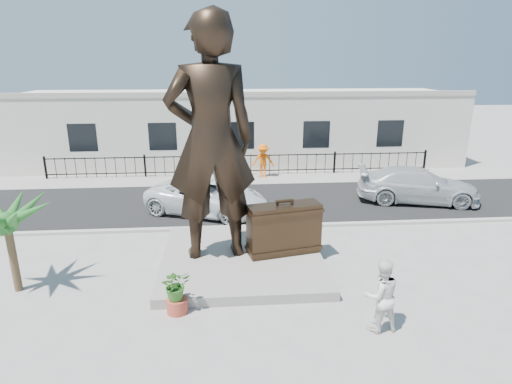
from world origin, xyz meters
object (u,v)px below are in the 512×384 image
(statue, at_px, (211,140))
(suitcase, at_px, (284,229))
(tourist, at_px, (381,295))
(car_white, at_px, (207,197))

(statue, xyz_separation_m, suitcase, (2.30, -0.10, -2.95))
(suitcase, relative_size, tourist, 1.26)
(statue, xyz_separation_m, tourist, (4.12, -4.09, -3.14))
(statue, bearing_deg, suitcase, 169.97)
(suitcase, bearing_deg, tourist, -78.04)
(statue, xyz_separation_m, car_white, (-0.38, 4.77, -3.34))
(suitcase, bearing_deg, statue, 164.91)
(tourist, bearing_deg, statue, -50.82)
(suitcase, height_order, tourist, suitcase)
(suitcase, distance_m, tourist, 4.38)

